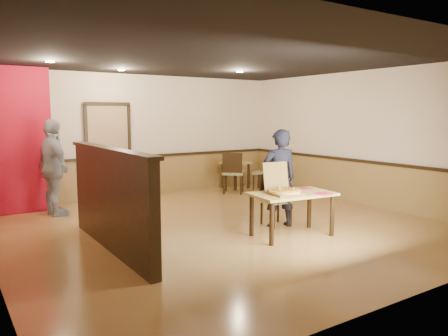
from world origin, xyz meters
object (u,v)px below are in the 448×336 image
object	(u,v)px
side_chair_left	(233,171)
side_chair_right	(265,171)
pizza_box	(283,190)
diner	(279,178)
main_table	(292,199)
side_table	(236,169)
passerby	(54,168)
condiment	(236,159)
diner_chair	(274,197)

from	to	relation	value
side_chair_left	side_chair_right	xyz separation A→B (m)	(0.98, 0.00, -0.07)
pizza_box	diner	bearing A→B (deg)	62.35
main_table	side_table	world-z (taller)	main_table
passerby	condiment	bearing A→B (deg)	-92.49
diner	condiment	world-z (taller)	diner
passerby	pizza_box	world-z (taller)	passerby
side_chair_right	passerby	bearing A→B (deg)	-31.90
side_table	diner	bearing A→B (deg)	-113.81
main_table	condiment	size ratio (longest dim) A/B	9.57
side_chair_left	passerby	distance (m)	4.09
main_table	side_chair_left	bearing A→B (deg)	76.18
passerby	pizza_box	size ratio (longest dim) A/B	3.16
main_table	side_table	xyz separation A→B (m)	(1.79, 4.13, -0.07)
side_chair_right	passerby	world-z (taller)	passerby
diner_chair	diner	xyz separation A→B (m)	(-0.01, -0.14, 0.35)
diner	condiment	bearing A→B (deg)	-98.03
diner	condiment	xyz separation A→B (m)	(1.57, 3.57, -0.08)
diner_chair	side_table	size ratio (longest dim) A/B	1.21
side_chair_left	condiment	world-z (taller)	side_chair_left
pizza_box	main_table	bearing A→B (deg)	2.28
pizza_box	condiment	bearing A→B (deg)	72.37
main_table	diner	size ratio (longest dim) A/B	0.82
diner	diner_chair	bearing A→B (deg)	-79.04
side_table	pizza_box	world-z (taller)	pizza_box
diner_chair	side_chair_right	distance (m)	3.48
main_table	condiment	xyz separation A→B (m)	(1.79, 4.13, 0.17)
passerby	side_chair_left	bearing A→B (deg)	-100.06
diner_chair	side_table	distance (m)	3.76
side_chair_left	condiment	size ratio (longest dim) A/B	7.05
side_table	main_table	bearing A→B (deg)	-113.39
diner_chair	side_chair_right	xyz separation A→B (m)	(2.04, 2.81, -0.01)
diner_chair	diner	bearing A→B (deg)	-91.81
side_chair_left	main_table	bearing A→B (deg)	109.79
side_table	diner	world-z (taller)	diner
side_chair_left	side_chair_right	world-z (taller)	side_chair_left
main_table	side_chair_left	distance (m)	3.75
side_chair_left	passerby	xyz separation A→B (m)	(-4.08, -0.04, 0.36)
side_chair_left	passerby	world-z (taller)	passerby
main_table	side_chair_left	world-z (taller)	side_chair_left
side_chair_left	pizza_box	size ratio (longest dim) A/B	1.74
diner_chair	side_chair_left	size ratio (longest dim) A/B	0.88
side_table	condiment	distance (m)	0.24
passerby	diner_chair	bearing A→B (deg)	-143.21
side_chair_left	side_table	world-z (taller)	side_chair_left
diner	pizza_box	bearing A→B (deg)	70.24
pizza_box	condiment	xyz separation A→B (m)	(1.96, 4.12, 0.00)
main_table	side_chair_left	xyz separation A→B (m)	(1.29, 3.52, -0.04)
side_chair_right	condiment	xyz separation A→B (m)	(-0.48, 0.61, 0.27)
condiment	side_chair_right	bearing A→B (deg)	-51.60
diner_chair	side_chair_right	bearing A→B (deg)	56.98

